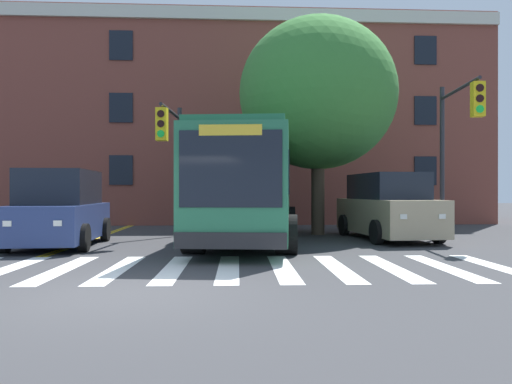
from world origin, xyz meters
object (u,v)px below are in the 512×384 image
(traffic_light_overhead, at_px, (172,147))
(street_tree_curbside_large, at_px, (318,94))
(car_navy_near_lane, at_px, (60,210))
(traffic_light_near_corner, at_px, (456,132))
(city_bus, at_px, (250,186))
(car_tan_far_lane, at_px, (387,208))

(traffic_light_overhead, height_order, street_tree_curbside_large, street_tree_curbside_large)
(car_navy_near_lane, xyz_separation_m, traffic_light_near_corner, (12.26, 0.70, 2.49))
(traffic_light_near_corner, height_order, street_tree_curbside_large, street_tree_curbside_large)
(car_navy_near_lane, height_order, traffic_light_near_corner, traffic_light_near_corner)
(city_bus, relative_size, traffic_light_near_corner, 2.08)
(traffic_light_near_corner, xyz_separation_m, traffic_light_overhead, (-9.21, 1.14, -0.43))
(car_navy_near_lane, xyz_separation_m, traffic_light_overhead, (3.06, 1.84, 2.06))
(traffic_light_near_corner, bearing_deg, city_bus, 175.86)
(car_navy_near_lane, xyz_separation_m, car_tan_far_lane, (10.31, 1.64, 0.00))
(city_bus, height_order, car_navy_near_lane, city_bus)
(car_tan_far_lane, xyz_separation_m, street_tree_curbside_large, (-2.02, 1.90, 4.20))
(car_tan_far_lane, bearing_deg, street_tree_curbside_large, 136.73)
(city_bus, xyz_separation_m, traffic_light_near_corner, (6.62, -0.48, 1.76))
(car_tan_far_lane, height_order, traffic_light_overhead, traffic_light_overhead)
(city_bus, height_order, traffic_light_near_corner, traffic_light_near_corner)
(city_bus, distance_m, traffic_light_overhead, 2.99)
(car_tan_far_lane, bearing_deg, city_bus, -174.38)
(car_navy_near_lane, height_order, car_tan_far_lane, car_navy_near_lane)
(traffic_light_overhead, bearing_deg, traffic_light_near_corner, -7.06)
(car_navy_near_lane, relative_size, car_tan_far_lane, 0.92)
(car_tan_far_lane, xyz_separation_m, traffic_light_overhead, (-7.25, 0.20, 2.06))
(traffic_light_overhead, distance_m, street_tree_curbside_large, 5.90)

